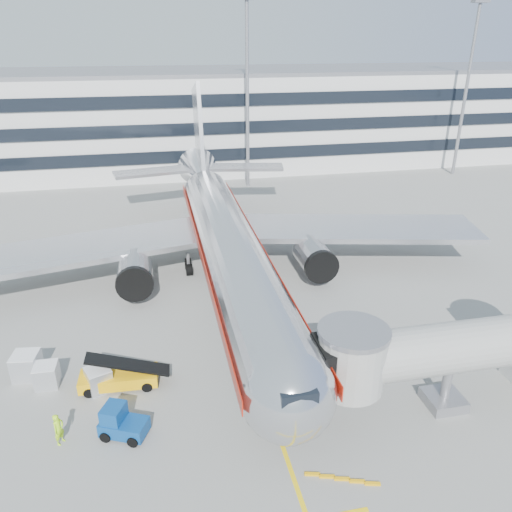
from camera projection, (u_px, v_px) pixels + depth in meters
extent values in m
plane|color=gray|center=(250.00, 351.00, 35.85)|extent=(180.00, 180.00, 0.00)
cube|color=yellow|center=(228.00, 288.00, 44.79)|extent=(0.25, 70.00, 0.01)
cylinder|color=silver|center=(231.00, 254.00, 41.30)|extent=(5.00, 36.00, 5.00)
sphere|color=silver|center=(288.00, 394.00, 25.20)|extent=(5.00, 5.00, 5.00)
cone|color=silver|center=(201.00, 176.00, 61.62)|extent=(5.00, 10.00, 5.00)
cube|color=black|center=(297.00, 395.00, 23.40)|extent=(1.80, 1.20, 0.90)
cube|color=#B7B7BC|center=(353.00, 228.00, 48.97)|extent=(24.95, 12.07, 0.50)
cube|color=#B7B7BC|center=(76.00, 250.00, 44.10)|extent=(24.95, 12.07, 0.50)
cylinder|color=#99999E|center=(315.00, 258.00, 45.40)|extent=(3.00, 4.20, 3.00)
cylinder|color=#99999E|center=(135.00, 274.00, 42.40)|extent=(3.00, 4.20, 3.00)
cylinder|color=black|center=(322.00, 267.00, 43.61)|extent=(3.10, 0.50, 3.10)
cylinder|color=black|center=(135.00, 284.00, 40.61)|extent=(3.10, 0.50, 3.10)
cube|color=#B7B7BC|center=(199.00, 139.00, 60.27)|extent=(0.45, 9.39, 13.72)
cube|color=#B7B7BC|center=(243.00, 167.00, 63.30)|extent=(10.41, 4.94, 0.35)
cube|color=#B7B7BC|center=(155.00, 172.00, 61.24)|extent=(10.41, 4.94, 0.35)
cylinder|color=gray|center=(277.00, 418.00, 28.33)|extent=(0.24, 0.24, 1.80)
cylinder|color=black|center=(277.00, 424.00, 28.52)|extent=(0.35, 0.90, 0.90)
cylinder|color=gray|center=(254.00, 257.00, 48.56)|extent=(0.30, 0.30, 2.00)
cylinder|color=gray|center=(188.00, 262.00, 47.36)|extent=(0.30, 0.30, 2.00)
cube|color=#AB1B0C|center=(261.00, 248.00, 41.65)|extent=(0.06, 38.00, 0.90)
cube|color=#AB1B0C|center=(201.00, 253.00, 40.70)|extent=(0.06, 38.00, 0.90)
cylinder|color=#A8A8A3|center=(453.00, 347.00, 28.96)|extent=(13.00, 3.00, 3.00)
cylinder|color=#A8A8A3|center=(351.00, 361.00, 27.78)|extent=(3.80, 3.80, 3.40)
cylinder|color=gray|center=(354.00, 332.00, 27.00)|extent=(4.00, 4.00, 0.30)
cube|color=black|center=(329.00, 363.00, 27.53)|extent=(1.40, 2.60, 2.60)
cylinder|color=gray|center=(447.00, 383.00, 30.01)|extent=(0.56, 0.56, 3.20)
cube|color=gray|center=(443.00, 400.00, 30.52)|extent=(2.20, 2.20, 0.70)
cylinder|color=black|center=(430.00, 402.00, 30.35)|extent=(0.35, 0.70, 0.70)
cylinder|color=black|center=(457.00, 398.00, 30.69)|extent=(0.35, 0.70, 0.70)
cube|color=silver|center=(184.00, 120.00, 84.66)|extent=(150.00, 24.00, 15.00)
cube|color=black|center=(191.00, 156.00, 75.26)|extent=(150.00, 0.30, 1.80)
cube|color=black|center=(189.00, 129.00, 73.64)|extent=(150.00, 0.30, 1.80)
cube|color=black|center=(188.00, 101.00, 72.01)|extent=(150.00, 0.30, 1.80)
cube|color=gray|center=(181.00, 71.00, 81.48)|extent=(150.00, 24.00, 0.60)
cylinder|color=gray|center=(247.00, 99.00, 69.82)|extent=(0.50, 0.50, 25.00)
cylinder|color=gray|center=(465.00, 94.00, 76.19)|extent=(0.50, 0.50, 25.00)
cube|color=gray|center=(481.00, 1.00, 71.02)|extent=(2.40, 1.20, 0.50)
cube|color=#F8B00A|center=(119.00, 378.00, 32.03)|extent=(4.98, 2.02, 0.78)
cube|color=black|center=(117.00, 365.00, 31.62)|extent=(5.20, 1.47, 1.71)
cylinder|color=black|center=(93.00, 377.00, 32.59)|extent=(0.68, 0.34, 0.67)
cylinder|color=black|center=(89.00, 392.00, 31.19)|extent=(0.68, 0.34, 0.67)
cylinder|color=black|center=(148.00, 372.00, 33.10)|extent=(0.68, 0.34, 0.67)
cylinder|color=black|center=(147.00, 387.00, 31.70)|extent=(0.68, 0.34, 0.67)
cube|color=navy|center=(124.00, 427.00, 28.10)|extent=(2.94, 2.39, 0.82)
cube|color=navy|center=(114.00, 414.00, 27.88)|extent=(1.57, 1.70, 1.01)
cube|color=black|center=(113.00, 409.00, 27.75)|extent=(1.41, 1.50, 0.09)
cylinder|color=black|center=(117.00, 420.00, 28.99)|extent=(0.70, 0.51, 0.64)
cylinder|color=black|center=(106.00, 437.00, 27.76)|extent=(0.70, 0.51, 0.64)
cylinder|color=black|center=(143.00, 424.00, 28.66)|extent=(0.70, 0.51, 0.64)
cylinder|color=black|center=(133.00, 442.00, 27.44)|extent=(0.70, 0.51, 0.64)
cube|color=silver|center=(47.00, 375.00, 32.09)|extent=(1.47, 1.47, 1.48)
cube|color=white|center=(45.00, 366.00, 31.78)|extent=(1.47, 1.47, 0.06)
cube|color=silver|center=(27.00, 366.00, 32.84)|extent=(1.84, 1.84, 1.69)
cube|color=white|center=(24.00, 355.00, 32.49)|extent=(1.84, 1.84, 0.06)
cube|color=silver|center=(99.00, 380.00, 31.70)|extent=(1.88, 1.88, 1.49)
cube|color=white|center=(97.00, 370.00, 31.39)|extent=(1.88, 1.88, 0.06)
imported|color=#B8FD1A|center=(59.00, 429.00, 27.41)|extent=(0.76, 0.84, 1.94)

